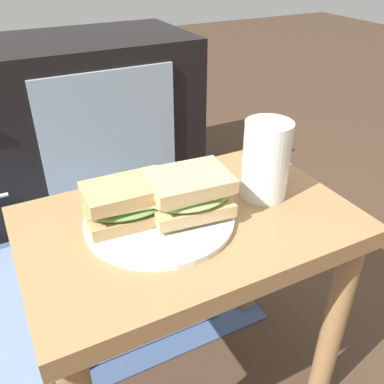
% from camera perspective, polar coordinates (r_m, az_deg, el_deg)
% --- Properties ---
extents(ground_plane, '(8.00, 8.00, 0.00)m').
position_cam_1_polar(ground_plane, '(1.05, -0.30, -24.57)').
color(ground_plane, '#3D2B1E').
extents(side_table, '(0.56, 0.36, 0.46)m').
position_cam_1_polar(side_table, '(0.77, -0.38, -9.06)').
color(side_table, olive).
rests_on(side_table, ground).
extents(tv_cabinet, '(0.96, 0.46, 0.58)m').
position_cam_1_polar(tv_cabinet, '(1.60, -17.48, 8.74)').
color(tv_cabinet, black).
rests_on(tv_cabinet, ground).
extents(plate, '(0.25, 0.25, 0.01)m').
position_cam_1_polar(plate, '(0.71, -4.43, -3.68)').
color(plate, silver).
rests_on(plate, side_table).
extents(sandwich_front, '(0.15, 0.10, 0.07)m').
position_cam_1_polar(sandwich_front, '(0.68, -8.72, -1.40)').
color(sandwich_front, tan).
rests_on(sandwich_front, plate).
extents(sandwich_back, '(0.15, 0.12, 0.07)m').
position_cam_1_polar(sandwich_back, '(0.68, -0.43, -0.22)').
color(sandwich_back, tan).
rests_on(sandwich_back, plate).
extents(beer_glass, '(0.08, 0.08, 0.14)m').
position_cam_1_polar(beer_glass, '(0.76, 9.99, 4.14)').
color(beer_glass, silver).
rests_on(beer_glass, side_table).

